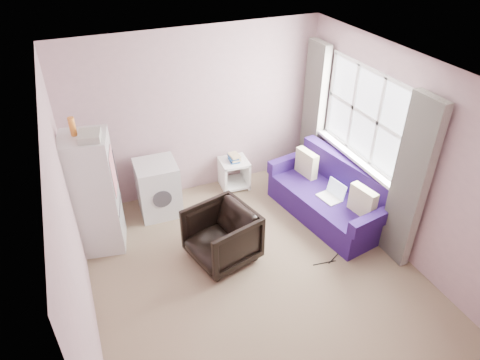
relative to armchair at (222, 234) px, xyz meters
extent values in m
cube|color=#867158|center=(0.27, -0.42, -0.40)|extent=(3.80, 4.20, 0.02)
cube|color=silver|center=(0.27, -0.42, 2.12)|extent=(3.80, 4.20, 0.02)
cube|color=#B08B91|center=(0.27, 1.69, 0.86)|extent=(3.80, 0.02, 2.50)
cube|color=#B08B91|center=(0.27, -2.53, 0.86)|extent=(3.80, 0.02, 2.50)
cube|color=#B08B91|center=(-1.64, -0.42, 0.86)|extent=(0.02, 4.20, 2.50)
cube|color=#B08B91|center=(2.18, -0.42, 0.86)|extent=(0.02, 4.20, 2.50)
cube|color=white|center=(2.16, 0.28, 1.11)|extent=(0.01, 1.60, 1.20)
imported|color=black|center=(0.00, 0.00, 0.00)|extent=(0.88, 0.91, 0.78)
cube|color=silver|center=(-1.36, 0.86, 0.41)|extent=(0.64, 0.64, 1.61)
cube|color=#3E3C42|center=(-1.08, 0.81, 0.21)|extent=(0.10, 0.51, 0.02)
cube|color=#3E3C42|center=(-1.04, 1.00, 0.67)|extent=(0.02, 0.03, 0.46)
cube|color=silver|center=(-1.09, 0.78, 0.73)|extent=(0.08, 0.38, 0.55)
cylinder|color=orange|center=(-1.42, 0.92, 1.33)|extent=(0.09, 0.09, 0.22)
cube|color=#A4A49B|center=(-1.27, 0.75, 1.26)|extent=(0.29, 0.32, 0.08)
cube|color=silver|center=(-0.50, 1.27, 0.01)|extent=(0.59, 0.59, 0.81)
cube|color=#3E3C42|center=(-0.50, 1.25, 0.39)|extent=(0.55, 0.53, 0.05)
cylinder|color=#3E3C42|center=(-0.51, 0.98, 0.02)|extent=(0.27, 0.03, 0.27)
cube|color=white|center=(0.76, 1.46, 0.06)|extent=(0.45, 0.45, 0.04)
cube|color=white|center=(0.76, 1.46, -0.33)|extent=(0.45, 0.45, 0.04)
cube|color=white|center=(0.56, 1.48, -0.15)|extent=(0.07, 0.43, 0.47)
cube|color=white|center=(0.95, 1.45, -0.15)|extent=(0.07, 0.43, 0.47)
cube|color=#224D8D|center=(0.76, 1.46, 0.09)|extent=(0.16, 0.22, 0.03)
cube|color=#D4BC8D|center=(0.77, 1.46, 0.12)|extent=(0.15, 0.21, 0.03)
cube|color=#224D8D|center=(0.75, 1.47, 0.15)|extent=(0.17, 0.23, 0.03)
cube|color=#D4BC8D|center=(0.76, 1.46, 0.18)|extent=(0.15, 0.21, 0.03)
cube|color=navy|center=(1.70, 0.23, -0.19)|extent=(1.11, 1.87, 0.39)
cube|color=navy|center=(2.02, 0.29, 0.22)|extent=(0.47, 1.76, 0.43)
cube|color=navy|center=(1.84, -0.60, 0.10)|extent=(0.84, 0.27, 0.20)
cube|color=navy|center=(1.56, 1.07, 0.10)|extent=(0.84, 0.27, 0.20)
cube|color=beige|center=(1.84, -0.32, 0.20)|extent=(0.18, 0.40, 0.39)
cube|color=beige|center=(1.65, 0.80, 0.20)|extent=(0.18, 0.40, 0.39)
cube|color=white|center=(1.64, 0.12, 0.01)|extent=(0.28, 0.36, 0.02)
cube|color=silver|center=(1.76, 0.14, 0.12)|extent=(0.11, 0.33, 0.21)
cube|color=white|center=(2.09, 0.28, 0.48)|extent=(0.14, 1.70, 0.04)
cube|color=white|center=(2.14, 0.28, 0.51)|extent=(0.02, 1.68, 0.05)
cube|color=white|center=(2.14, 0.28, 1.11)|extent=(0.02, 1.68, 0.05)
cube|color=white|center=(2.14, 0.28, 1.71)|extent=(0.02, 1.68, 0.05)
cube|color=white|center=(2.14, -0.52, 1.11)|extent=(0.02, 0.05, 1.20)
cube|color=white|center=(2.14, 0.01, 1.11)|extent=(0.02, 0.05, 1.20)
cube|color=white|center=(2.14, 0.55, 1.11)|extent=(0.02, 0.05, 1.20)
cube|color=white|center=(2.14, 1.08, 1.11)|extent=(0.02, 0.05, 1.20)
cube|color=beige|center=(2.05, -0.80, 0.71)|extent=(0.12, 0.46, 2.18)
cube|color=beige|center=(2.05, 1.36, 0.71)|extent=(0.12, 0.46, 2.18)
cylinder|color=black|center=(1.34, -0.57, -0.38)|extent=(0.28, 0.15, 0.01)
cylinder|color=black|center=(1.16, -0.61, -0.38)|extent=(0.31, 0.06, 0.01)
camera|label=1|loc=(-1.36, -3.84, 3.48)|focal=32.00mm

